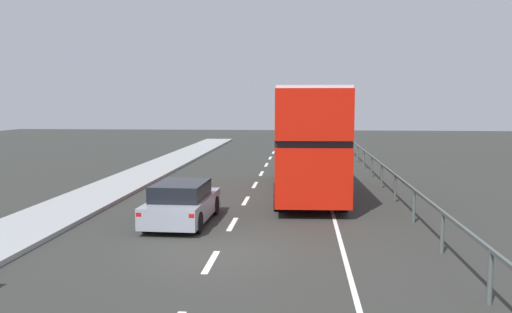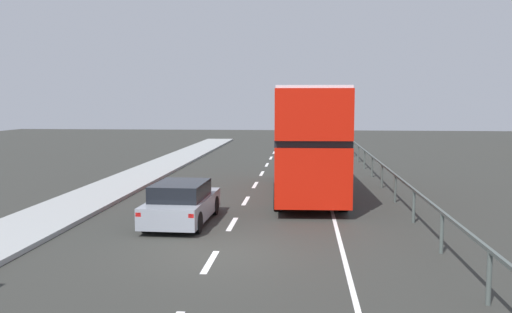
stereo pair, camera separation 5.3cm
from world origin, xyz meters
name	(u,v)px [view 2 (the right image)]	position (x,y,z in m)	size (l,w,h in m)	color
ground_plane	(217,253)	(0.00, 0.00, -0.05)	(75.90, 120.00, 0.10)	#2C2D29
lane_paint_markings	(298,196)	(2.03, 8.28, 0.00)	(3.38, 46.00, 0.01)	silver
bridge_side_railing	(388,173)	(5.72, 9.00, 0.89)	(0.10, 42.00, 1.09)	#464F4C
double_decker_bus_red	(307,138)	(2.34, 8.89, 2.34)	(2.94, 10.34, 4.37)	red
hatchback_car_near	(182,203)	(-1.61, 3.09, 0.64)	(1.85, 4.08, 1.32)	gray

